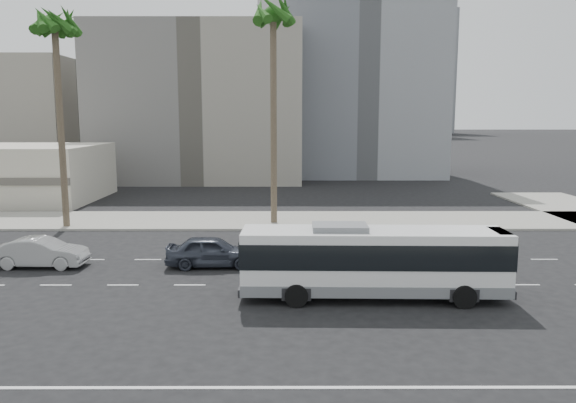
{
  "coord_description": "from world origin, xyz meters",
  "views": [
    {
      "loc": [
        -1.65,
        -23.8,
        7.4
      ],
      "look_at": [
        -1.59,
        4.0,
        3.2
      ],
      "focal_mm": 34.33,
      "sensor_mm": 36.0,
      "label": 1
    }
  ],
  "objects_px": {
    "city_bus": "(373,260)",
    "palm_mid": "(55,28)",
    "car_b": "(41,252)",
    "car_a": "(212,251)",
    "palm_near": "(273,19)"
  },
  "relations": [
    {
      "from": "city_bus",
      "to": "palm_mid",
      "type": "distance_m",
      "value": 26.39
    },
    {
      "from": "city_bus",
      "to": "car_b",
      "type": "xyz_separation_m",
      "value": [
        -15.92,
        4.89,
        -0.89
      ]
    },
    {
      "from": "city_bus",
      "to": "car_a",
      "type": "distance_m",
      "value": 8.89
    },
    {
      "from": "car_a",
      "to": "car_b",
      "type": "xyz_separation_m",
      "value": [
        -8.59,
        -0.07,
        -0.04
      ]
    },
    {
      "from": "city_bus",
      "to": "car_b",
      "type": "distance_m",
      "value": 16.67
    },
    {
      "from": "city_bus",
      "to": "car_a",
      "type": "bearing_deg",
      "value": 147.23
    },
    {
      "from": "palm_mid",
      "to": "palm_near",
      "type": "bearing_deg",
      "value": 5.55
    },
    {
      "from": "city_bus",
      "to": "car_a",
      "type": "height_order",
      "value": "city_bus"
    },
    {
      "from": "car_b",
      "to": "palm_mid",
      "type": "xyz_separation_m",
      "value": [
        -2.66,
        9.89,
        12.43
      ]
    },
    {
      "from": "car_a",
      "to": "car_b",
      "type": "relative_size",
      "value": 1.02
    },
    {
      "from": "city_bus",
      "to": "palm_mid",
      "type": "height_order",
      "value": "palm_mid"
    },
    {
      "from": "car_b",
      "to": "palm_near",
      "type": "bearing_deg",
      "value": -44.15
    },
    {
      "from": "city_bus",
      "to": "palm_near",
      "type": "distance_m",
      "value": 20.8
    },
    {
      "from": "car_a",
      "to": "palm_near",
      "type": "height_order",
      "value": "palm_near"
    },
    {
      "from": "palm_near",
      "to": "car_b",
      "type": "bearing_deg",
      "value": -135.46
    }
  ]
}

